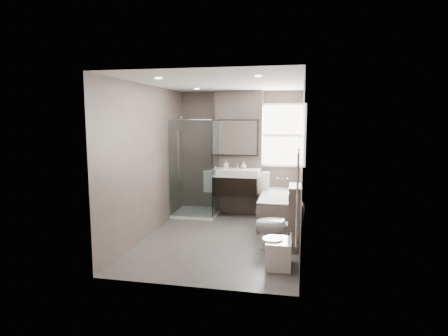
% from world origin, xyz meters
% --- Properties ---
extents(room, '(2.70, 3.90, 2.70)m').
position_xyz_m(room, '(0.00, 0.00, 1.30)').
color(room, '#4B4745').
rests_on(room, ground).
extents(vanity_pier, '(1.00, 0.25, 2.60)m').
position_xyz_m(vanity_pier, '(0.00, 1.77, 1.30)').
color(vanity_pier, brown).
rests_on(vanity_pier, ground).
extents(vanity, '(0.95, 0.47, 0.66)m').
position_xyz_m(vanity, '(0.00, 1.43, 0.74)').
color(vanity, black).
rests_on(vanity, vanity_pier).
extents(mirror_cabinet, '(0.86, 0.08, 0.76)m').
position_xyz_m(mirror_cabinet, '(0.00, 1.61, 1.63)').
color(mirror_cabinet, black).
rests_on(mirror_cabinet, vanity_pier).
extents(towel_left, '(0.24, 0.06, 0.44)m').
position_xyz_m(towel_left, '(-0.56, 1.40, 0.72)').
color(towel_left, white).
rests_on(towel_left, vanity_pier).
extents(towel_right, '(0.24, 0.06, 0.44)m').
position_xyz_m(towel_right, '(0.56, 1.40, 0.72)').
color(towel_right, white).
rests_on(towel_right, vanity_pier).
extents(shower_enclosure, '(0.90, 0.90, 2.00)m').
position_xyz_m(shower_enclosure, '(-0.75, 1.35, 0.49)').
color(shower_enclosure, white).
rests_on(shower_enclosure, ground).
extents(bathtub, '(0.75, 1.60, 0.57)m').
position_xyz_m(bathtub, '(0.92, 1.10, 0.32)').
color(bathtub, brown).
rests_on(bathtub, ground).
extents(window, '(0.98, 0.06, 1.33)m').
position_xyz_m(window, '(0.90, 1.88, 1.68)').
color(window, white).
rests_on(window, room).
extents(toilet, '(0.78, 0.50, 0.75)m').
position_xyz_m(toilet, '(0.97, -0.30, 0.37)').
color(toilet, white).
rests_on(toilet, ground).
extents(cistern_box, '(0.19, 0.55, 1.00)m').
position_xyz_m(cistern_box, '(1.21, -0.25, 0.50)').
color(cistern_box, brown).
rests_on(cistern_box, ground).
extents(bidet, '(0.41, 0.47, 0.49)m').
position_xyz_m(bidet, '(1.01, -1.05, 0.20)').
color(bidet, white).
rests_on(bidet, ground).
extents(towel_radiator, '(0.03, 0.49, 1.10)m').
position_xyz_m(towel_radiator, '(1.25, -1.60, 1.12)').
color(towel_radiator, silver).
rests_on(towel_radiator, room).
extents(soap_bottle_a, '(0.08, 0.08, 0.17)m').
position_xyz_m(soap_bottle_a, '(-0.21, 1.41, 1.08)').
color(soap_bottle_a, white).
rests_on(soap_bottle_a, vanity).
extents(soap_bottle_b, '(0.11, 0.11, 0.14)m').
position_xyz_m(soap_bottle_b, '(0.14, 1.53, 1.07)').
color(soap_bottle_b, white).
rests_on(soap_bottle_b, vanity).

